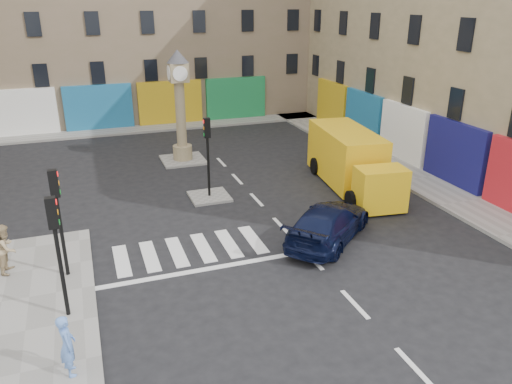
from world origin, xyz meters
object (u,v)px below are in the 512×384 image
clock_pillar (180,100)px  pedestrian_blue (67,345)px  traffic_light_left_near (56,239)px  navy_sedan (328,223)px  traffic_light_island (208,145)px  yellow_van (351,161)px  traffic_light_left_far (57,206)px  pedestrian_tan (6,248)px

clock_pillar → pedestrian_blue: 17.74m
traffic_light_left_near → navy_sedan: 9.92m
traffic_light_island → yellow_van: (7.01, -0.82, -1.26)m
traffic_light_island → navy_sedan: bearing=-60.8°
traffic_light_island → yellow_van: bearing=-6.6°
traffic_light_left_near → traffic_light_island: traffic_light_left_near is taller
clock_pillar → yellow_van: size_ratio=0.81×
pedestrian_blue → traffic_light_left_near: bearing=-6.1°
clock_pillar → traffic_light_left_far: bearing=-118.9°
clock_pillar → navy_sedan: size_ratio=1.22×
traffic_light_left_near → clock_pillar: 15.19m
pedestrian_tan → yellow_van: bearing=-65.0°
traffic_light_left_far → yellow_van: bearing=19.0°
yellow_van → pedestrian_tan: 15.59m
navy_sedan → pedestrian_tan: 11.44m
traffic_light_left_near → traffic_light_left_far: same height
yellow_van → pedestrian_blue: 16.36m
navy_sedan → traffic_light_island: bearing=-12.1°
pedestrian_blue → yellow_van: bearing=-61.6°
clock_pillar → traffic_light_left_near: bearing=-114.5°
traffic_light_left_near → navy_sedan: size_ratio=0.74×
pedestrian_tan → traffic_light_left_far: bearing=-104.7°
traffic_light_island → yellow_van: 7.17m
yellow_van → pedestrian_tan: size_ratio=4.41×
navy_sedan → pedestrian_tan: (-11.36, 1.27, 0.28)m
clock_pillar → pedestrian_blue: size_ratio=3.69×
clock_pillar → pedestrian_tan: size_ratio=3.56×
yellow_van → pedestrian_blue: bearing=-136.9°
clock_pillar → yellow_van: bearing=-44.2°
traffic_light_left_near → clock_pillar: clock_pillar is taller
traffic_light_island → pedestrian_tan: bearing=-151.0°
pedestrian_blue → traffic_light_left_far: bearing=-6.8°
navy_sedan → pedestrian_blue: (-9.46, -4.64, 0.25)m
yellow_van → traffic_light_left_near: bearing=-145.2°
navy_sedan → pedestrian_tan: pedestrian_tan is taller
navy_sedan → pedestrian_tan: bearing=42.3°
navy_sedan → pedestrian_blue: bearing=74.8°
navy_sedan → clock_pillar: bearing=-26.0°
traffic_light_island → navy_sedan: traffic_light_island is taller
traffic_light_left_near → pedestrian_blue: 3.09m
traffic_light_left_far → pedestrian_blue: size_ratio=2.24×
traffic_light_left_near → traffic_light_left_far: size_ratio=1.00×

